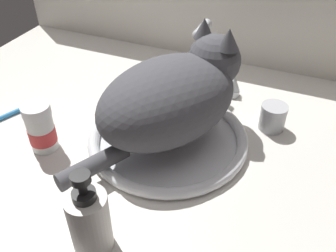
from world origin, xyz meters
The scene contains 8 objects.
countertop centered at (0.00, 0.00, 1.50)cm, with size 117.01×71.18×3.00cm, color silver.
backsplash_wall centered at (0.00, 36.79, 15.46)cm, with size 117.01×2.40×30.91cm, color silver.
sink_basin centered at (3.67, -2.50, 3.99)cm, with size 31.92×31.92×2.26cm.
faucet centered at (3.67, 18.68, 9.69)cm, with size 18.46×9.17×17.68cm.
cat centered at (4.56, -0.77, 13.47)cm, with size 30.29×38.95×19.60cm.
pill_bottle centered at (-18.03, -13.45, 7.65)cm, with size 5.34×5.34×10.02cm.
metal_jar centered at (21.95, 10.07, 5.84)cm, with size 5.42×5.42×5.64cm.
soap_pump_bottle centered at (2.67, -28.76, 8.63)cm, with size 5.98×5.98×14.82cm.
Camera 1 is at (25.47, -54.34, 50.89)cm, focal length 39.09 mm.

